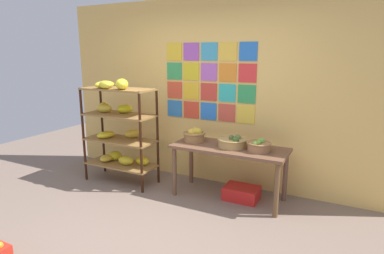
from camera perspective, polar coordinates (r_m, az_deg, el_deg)
name	(u,v)px	position (r m, az deg, el deg)	size (l,w,h in m)	color
ground	(140,240)	(3.57, -9.10, -19.11)	(9.66, 9.66, 0.00)	#7C685B
back_wall_with_art	(214,93)	(4.69, 3.84, 6.04)	(5.05, 0.07, 2.66)	#ECBE62
banana_shelf_unit	(118,125)	(4.86, -12.92, 0.27)	(1.08, 0.55, 1.55)	#32170A
display_table	(229,154)	(4.25, 6.57, -4.68)	(1.49, 0.61, 0.71)	brown
fruit_basket_centre	(259,146)	(4.07, 11.71, -3.26)	(0.30, 0.30, 0.16)	#9D6D46
fruit_basket_left	(194,135)	(4.43, 0.40, -1.40)	(0.31, 0.31, 0.19)	#9F7041
fruit_basket_back_left	(233,142)	(4.20, 7.16, -2.59)	(0.38, 0.38, 0.16)	tan
produce_crate_under_table	(241,193)	(4.40, 8.71, -11.41)	(0.44, 0.32, 0.17)	red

